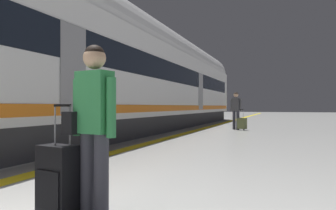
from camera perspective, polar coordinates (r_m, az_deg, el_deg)
The scene contains 7 objects.
safety_line_strip at distance 11.94m, azimuth 2.00°, elevation -5.37°, with size 0.36×80.00×0.01m, color yellow.
tactile_edge_band at distance 12.05m, azimuth 0.38°, elevation -5.32°, with size 0.67×80.00×0.01m, color slate.
high_speed_train at distance 12.51m, azimuth -8.02°, elevation 6.34°, with size 2.94×32.67×4.97m.
traveller_foreground at distance 3.09m, azimuth -13.27°, elevation -2.41°, with size 0.54×0.29×1.66m.
rolling_suitcase_foreground at distance 3.29m, azimuth -19.20°, elevation -12.41°, with size 0.41×0.30×1.10m.
passenger_near at distance 15.02m, azimuth 12.07°, elevation -0.49°, with size 0.52×0.29×1.73m.
suitcase_near at distance 14.69m, azimuth 13.13°, elevation -3.22°, with size 0.44×0.37×0.94m.
Camera 1 is at (2.89, -1.28, 1.08)m, focal length 34.05 mm.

